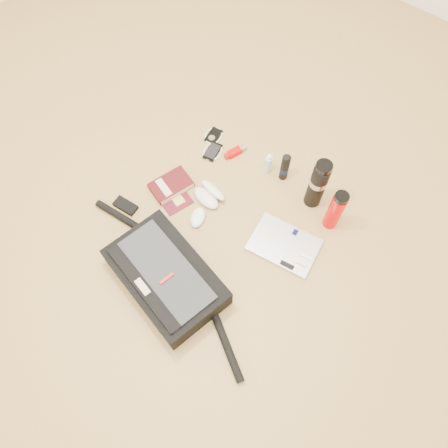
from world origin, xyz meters
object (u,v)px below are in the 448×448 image
(laptop, at_px, (284,245))
(thermos_red, at_px, (335,210))
(thermos_black, at_px, (318,184))
(messenger_bag, at_px, (165,276))
(book, at_px, (171,186))

(laptop, bearing_deg, thermos_red, 57.47)
(laptop, distance_m, thermos_black, 0.31)
(messenger_bag, bearing_deg, thermos_red, 71.50)
(thermos_black, height_order, thermos_red, thermos_black)
(messenger_bag, relative_size, book, 4.61)
(book, relative_size, thermos_black, 0.73)
(messenger_bag, xyz_separation_m, thermos_black, (0.28, 0.72, 0.09))
(book, bearing_deg, laptop, 24.88)
(messenger_bag, relative_size, thermos_red, 4.04)
(messenger_bag, height_order, book, messenger_bag)
(book, height_order, thermos_red, thermos_red)
(messenger_bag, bearing_deg, thermos_black, 81.60)
(book, relative_size, thermos_red, 0.88)
(laptop, height_order, thermos_red, thermos_red)
(messenger_bag, xyz_separation_m, thermos_red, (0.41, 0.67, 0.06))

